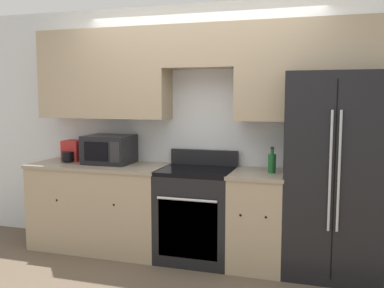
# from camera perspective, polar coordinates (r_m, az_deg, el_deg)

# --- Properties ---
(ground_plane) EXTENTS (12.00, 12.00, 0.00)m
(ground_plane) POSITION_cam_1_polar(r_m,az_deg,el_deg) (4.25, -1.28, -16.37)
(ground_plane) COLOR brown
(wall_back) EXTENTS (8.00, 0.39, 2.60)m
(wall_back) POSITION_cam_1_polar(r_m,az_deg,el_deg) (4.47, 0.97, 5.36)
(wall_back) COLOR silver
(wall_back) RESTS_ON ground_plane
(lower_cabinets_left) EXTENTS (1.47, 0.64, 0.92)m
(lower_cabinets_left) POSITION_cam_1_polar(r_m,az_deg,el_deg) (4.78, -12.15, -8.09)
(lower_cabinets_left) COLOR tan
(lower_cabinets_left) RESTS_ON ground_plane
(lower_cabinets_right) EXTENTS (0.53, 0.64, 0.92)m
(lower_cabinets_right) POSITION_cam_1_polar(r_m,az_deg,el_deg) (4.24, 8.78, -9.88)
(lower_cabinets_right) COLOR tan
(lower_cabinets_right) RESTS_ON ground_plane
(oven_range) EXTENTS (0.73, 0.65, 1.08)m
(oven_range) POSITION_cam_1_polar(r_m,az_deg,el_deg) (4.36, 0.62, -9.27)
(oven_range) COLOR black
(oven_range) RESTS_ON ground_plane
(refrigerator) EXTENTS (0.85, 0.75, 1.86)m
(refrigerator) POSITION_cam_1_polar(r_m,az_deg,el_deg) (4.14, 18.31, -3.87)
(refrigerator) COLOR black
(refrigerator) RESTS_ON ground_plane
(microwave) EXTENTS (0.49, 0.42, 0.30)m
(microwave) POSITION_cam_1_polar(r_m,az_deg,el_deg) (4.69, -10.97, -0.71)
(microwave) COLOR black
(microwave) RESTS_ON lower_cabinets_left
(bottle) EXTENTS (0.07, 0.07, 0.25)m
(bottle) POSITION_cam_1_polar(r_m,az_deg,el_deg) (4.11, 10.62, -2.45)
(bottle) COLOR #195928
(bottle) RESTS_ON lower_cabinets_right
(paper_towel_holder) EXTENTS (0.20, 0.28, 0.23)m
(paper_towel_holder) POSITION_cam_1_polar(r_m,az_deg,el_deg) (4.97, -15.65, -0.97)
(paper_towel_holder) COLOR #B22323
(paper_towel_holder) RESTS_ON lower_cabinets_left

